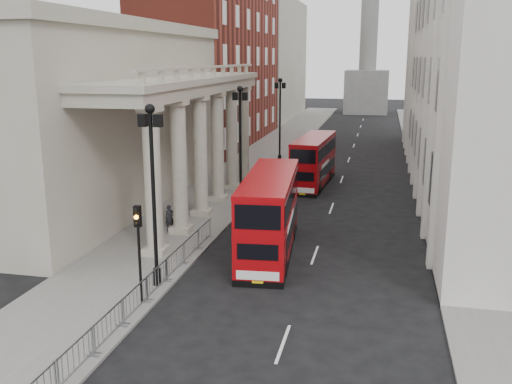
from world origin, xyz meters
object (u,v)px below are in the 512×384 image
Objects in this scene: lamp_post_mid at (240,136)px; lamp_post_north at (280,115)px; traffic_light at (138,236)px; bus_far at (314,160)px; lamp_post_south at (153,184)px; pedestrian_c at (220,180)px; bus_near at (270,213)px; pedestrian_a at (170,218)px; monument_column at (369,26)px; pedestrian_b at (177,206)px.

lamp_post_mid and lamp_post_north have the same top height.
bus_far is at bearing 80.29° from traffic_light.
lamp_post_north is (0.00, 32.00, 0.00)m from lamp_post_south.
lamp_post_north is 5.37× the size of pedestrian_c.
lamp_post_north reaches higher than bus_near.
lamp_post_mid is at bearing -90.00° from lamp_post_north.
lamp_post_north is 5.24× the size of pedestrian_a.
monument_column reaches higher than pedestrian_b.
lamp_post_south is 5.24× the size of pedestrian_a.
monument_column reaches higher than bus_far.
lamp_post_south is 1.93× the size of traffic_light.
bus_far is at bearing 79.23° from lamp_post_south.
traffic_light reaches higher than pedestrian_c.
monument_column is at bearing 91.65° from bus_far.
lamp_post_south is 9.42m from pedestrian_a.
pedestrian_a is (-2.48, -7.84, -4.00)m from lamp_post_mid.
lamp_post_south reaches higher than pedestrian_b.
monument_column is 5.75× the size of bus_far.
bus_far is (0.29, 17.43, -0.16)m from bus_near.
lamp_post_north is 0.88× the size of bus_far.
lamp_post_mid is at bearing 107.31° from bus_near.
lamp_post_south reaches higher than pedestrian_a.
bus_near is at bearing 146.43° from pedestrian_b.
traffic_light reaches higher than bus_far.
pedestrian_a is (-6.61, 2.31, -1.35)m from bus_near.
bus_far is (4.43, 7.28, -2.81)m from lamp_post_mid.
pedestrian_a reaches higher than pedestrian_c.
lamp_post_south is 0.82× the size of bus_near.
pedestrian_a is 1.02× the size of pedestrian_b.
traffic_light is 0.46× the size of bus_far.
traffic_light reaches higher than pedestrian_a.
bus_near is at bearing -87.38° from bus_far.
lamp_post_mid reaches higher than bus_near.
lamp_post_north is 34.07m from traffic_light.
monument_column is at bearing 84.76° from lamp_post_mid.
lamp_post_mid reaches higher than pedestrian_a.
bus_near reaches higher than pedestrian_a.
bus_near is (-2.46, -82.15, -13.72)m from monument_column.
monument_column is 91.17m from traffic_light.
traffic_light is at bearing -89.83° from lamp_post_north.
monument_column is 34.16× the size of pedestrian_a.
lamp_post_north is 24.30m from pedestrian_a.
monument_column is 73.14m from lamp_post_mid.
traffic_light is at bearing 106.01° from pedestrian_b.
bus_near is at bearing -81.01° from lamp_post_north.
lamp_post_south is 23.87m from bus_far.
pedestrian_b is (-3.05, -20.92, -4.01)m from lamp_post_north.
monument_column is 81.75m from pedestrian_a.
bus_near is 9.00m from pedestrian_b.
traffic_light is 13.65m from pedestrian_b.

